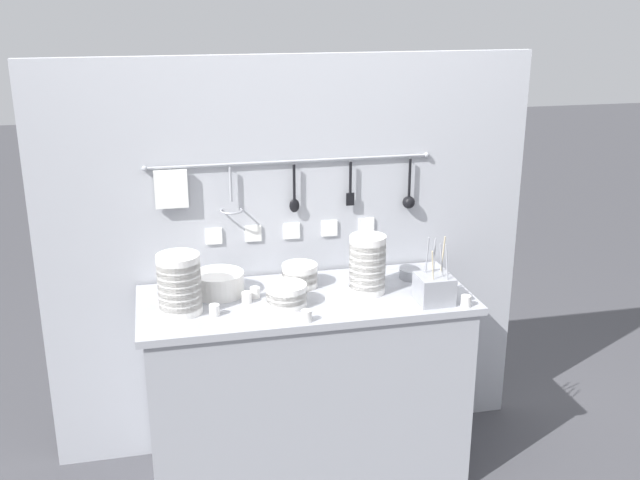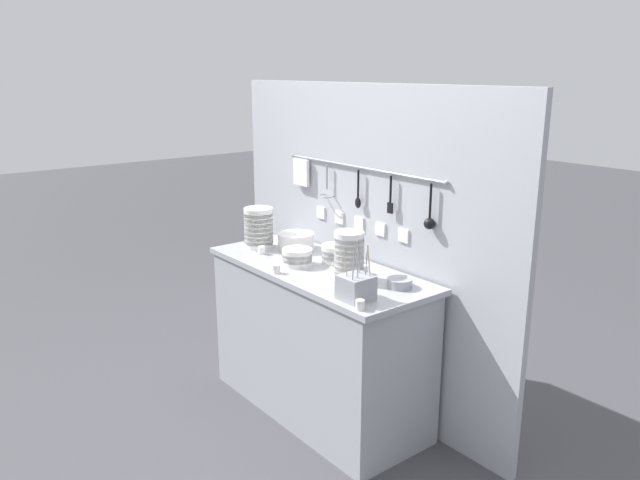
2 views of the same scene
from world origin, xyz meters
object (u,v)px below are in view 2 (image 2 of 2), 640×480
(cup_beside_plates, at_px, (276,269))
(cup_front_left, at_px, (360,305))
(bowl_stack_short_front, at_px, (349,256))
(cutlery_caddy, at_px, (356,287))
(bowl_stack_wide_centre, at_px, (259,228))
(cup_centre, at_px, (365,269))
(bowl_stack_nested_right, at_px, (335,254))
(steel_mixing_bowl, at_px, (400,283))
(cup_by_caddy, at_px, (301,253))
(plate_stack, at_px, (296,241))
(cup_mid_row, at_px, (262,250))
(cup_back_left, at_px, (290,252))
(bowl_stack_back_corner, at_px, (297,257))

(cup_beside_plates, bearing_deg, cup_front_left, 0.00)
(bowl_stack_short_front, relative_size, cutlery_caddy, 0.92)
(bowl_stack_wide_centre, relative_size, cup_centre, 5.25)
(bowl_stack_nested_right, bearing_deg, steel_mixing_bowl, -1.51)
(steel_mixing_bowl, relative_size, cup_by_caddy, 2.70)
(bowl_stack_nested_right, bearing_deg, plate_stack, -177.73)
(cup_mid_row, bearing_deg, cutlery_caddy, -3.94)
(cup_front_left, xyz_separation_m, cup_mid_row, (-0.98, 0.13, 0.00))
(bowl_stack_short_front, relative_size, steel_mixing_bowl, 2.01)
(cup_back_left, height_order, cup_centre, same)
(bowl_stack_short_front, distance_m, cutlery_caddy, 0.29)
(bowl_stack_short_front, distance_m, plate_stack, 0.62)
(cup_by_caddy, bearing_deg, cup_centre, 9.83)
(bowl_stack_nested_right, height_order, steel_mixing_bowl, bowl_stack_nested_right)
(bowl_stack_short_front, relative_size, bowl_stack_back_corner, 1.52)
(cup_front_left, bearing_deg, cup_beside_plates, 180.00)
(steel_mixing_bowl, bearing_deg, bowl_stack_short_front, -154.90)
(cup_back_left, relative_size, cup_beside_plates, 1.00)
(bowl_stack_wide_centre, relative_size, steel_mixing_bowl, 1.94)
(steel_mixing_bowl, relative_size, cup_back_left, 2.70)
(bowl_stack_nested_right, height_order, cup_mid_row, bowl_stack_nested_right)
(steel_mixing_bowl, distance_m, cup_by_caddy, 0.71)
(bowl_stack_back_corner, relative_size, plate_stack, 0.78)
(steel_mixing_bowl, height_order, cutlery_caddy, cutlery_caddy)
(plate_stack, relative_size, cup_mid_row, 4.61)
(plate_stack, height_order, cup_by_caddy, plate_stack)
(bowl_stack_wide_centre, xyz_separation_m, plate_stack, (0.16, 0.15, -0.07))
(bowl_stack_short_front, height_order, cup_by_caddy, bowl_stack_short_front)
(bowl_stack_short_front, relative_size, bowl_stack_wide_centre, 1.03)
(cup_centre, bearing_deg, bowl_stack_wide_centre, -168.03)
(bowl_stack_back_corner, height_order, cup_beside_plates, bowl_stack_back_corner)
(bowl_stack_nested_right, height_order, bowl_stack_back_corner, bowl_stack_nested_right)
(plate_stack, bearing_deg, cup_back_left, -48.60)
(bowl_stack_short_front, relative_size, cup_back_left, 5.43)
(bowl_stack_short_front, xyz_separation_m, cup_by_caddy, (-0.46, 0.04, -0.10))
(bowl_stack_back_corner, xyz_separation_m, cup_mid_row, (-0.29, -0.04, -0.02))
(bowl_stack_short_front, distance_m, steel_mixing_bowl, 0.29)
(bowl_stack_wide_centre, distance_m, bowl_stack_nested_right, 0.53)
(bowl_stack_nested_right, height_order, cutlery_caddy, cutlery_caddy)
(cup_back_left, bearing_deg, plate_stack, 131.40)
(bowl_stack_wide_centre, distance_m, cup_back_left, 0.28)
(cup_back_left, relative_size, cup_front_left, 1.00)
(bowl_stack_wide_centre, xyz_separation_m, cup_beside_plates, (0.46, -0.19, -0.10))
(cup_centre, distance_m, cup_beside_plates, 0.45)
(cup_mid_row, bearing_deg, cup_centre, 19.38)
(plate_stack, bearing_deg, cup_centre, 0.72)
(bowl_stack_wide_centre, relative_size, cup_by_caddy, 5.25)
(steel_mixing_bowl, bearing_deg, cup_centre, 178.40)
(bowl_stack_nested_right, xyz_separation_m, cup_centre, (0.25, -0.01, -0.03))
(cup_back_left, xyz_separation_m, cup_mid_row, (-0.14, -0.10, 0.00))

